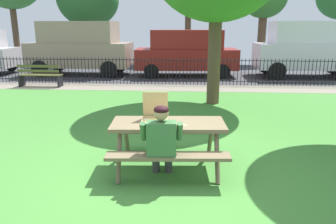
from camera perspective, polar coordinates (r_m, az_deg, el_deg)
name	(u,v)px	position (r m, az deg, el deg)	size (l,w,h in m)	color
ground	(170,134)	(7.02, 0.28, -3.87)	(28.00, 12.08, 0.02)	#428134
cobblestone_walkway	(179,88)	(12.19, 1.95, 4.27)	(28.00, 1.40, 0.01)	gray
street_asphalt	(182,72)	(16.32, 2.52, 6.98)	(28.00, 6.97, 0.01)	#38383D
picnic_table_foreground	(168,133)	(5.20, 0.02, -3.66)	(1.89, 1.59, 0.79)	brown
pizza_box_open	(155,116)	(5.17, -2.32, -0.75)	(0.43, 0.48, 0.46)	tan
pizza_slice_on_table	(177,124)	(5.04, 1.66, -2.13)	(0.25, 0.18, 0.02)	#F1D378
adult_at_table	(162,140)	(4.71, -1.14, -4.92)	(0.62, 0.61, 1.19)	#383838
iron_fence_streetside	(180,71)	(12.80, 2.10, 7.21)	(23.17, 0.03, 1.04)	black
park_bench_left	(40,76)	(13.28, -21.64, 5.95)	(1.60, 0.47, 0.85)	brown
parked_car_left	(80,47)	(15.96, -15.21, 11.04)	(4.75, 2.18, 2.46)	gray
parked_car_center	(186,52)	(15.11, 3.26, 10.54)	(4.69, 2.15, 2.08)	maroon
parked_car_right	(310,48)	(15.98, 23.73, 10.32)	(4.72, 2.11, 2.46)	silver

